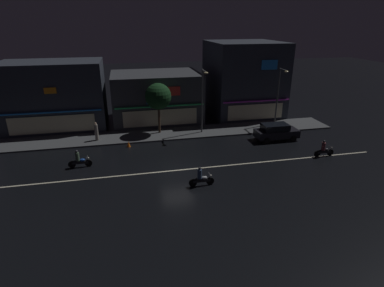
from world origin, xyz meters
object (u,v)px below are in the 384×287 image
at_px(parked_car_near_kerb, 276,132).
at_px(motorcycle_lead, 79,160).
at_px(motorcycle_opposite_lane, 201,178).
at_px(traffic_cone, 129,144).
at_px(streetlamp_mid, 279,92).
at_px(motorcycle_following, 324,150).
at_px(pedestrian_on_sidewalk, 96,132).
at_px(streetlamp_west, 203,96).

relative_size(parked_car_near_kerb, motorcycle_lead, 2.26).
bearing_deg(parked_car_near_kerb, motorcycle_opposite_lane, 37.99).
bearing_deg(traffic_cone, streetlamp_mid, 10.40).
distance_m(motorcycle_following, motorcycle_opposite_lane, 12.23).
bearing_deg(traffic_cone, motorcycle_lead, -137.84).
bearing_deg(motorcycle_following, pedestrian_on_sidewalk, 152.55).
height_order(streetlamp_west, parked_car_near_kerb, streetlamp_west).
relative_size(pedestrian_on_sidewalk, traffic_cone, 3.35).
bearing_deg(motorcycle_lead, motorcycle_opposite_lane, -32.00).
relative_size(streetlamp_west, traffic_cone, 12.05).
bearing_deg(pedestrian_on_sidewalk, traffic_cone, -65.53).
height_order(parked_car_near_kerb, traffic_cone, parked_car_near_kerb).
xyz_separation_m(streetlamp_west, streetlamp_mid, (8.99, 1.02, -0.16)).
bearing_deg(pedestrian_on_sidewalk, motorcycle_following, -52.68).
relative_size(streetlamp_west, motorcycle_lead, 3.49).
distance_m(motorcycle_lead, motorcycle_following, 21.03).
bearing_deg(parked_car_near_kerb, motorcycle_following, 115.73).
distance_m(streetlamp_west, motorcycle_opposite_lane, 11.73).
relative_size(parked_car_near_kerb, traffic_cone, 7.82).
bearing_deg(motorcycle_opposite_lane, motorcycle_lead, -23.81).
xyz_separation_m(parked_car_near_kerb, motorcycle_lead, (-18.64, -2.40, -0.24)).
height_order(parked_car_near_kerb, motorcycle_lead, parked_car_near_kerb).
distance_m(pedestrian_on_sidewalk, motorcycle_lead, 5.88).
relative_size(motorcycle_lead, motorcycle_opposite_lane, 1.00).
bearing_deg(traffic_cone, streetlamp_west, 14.81).
height_order(streetlamp_mid, pedestrian_on_sidewalk, streetlamp_mid).
relative_size(streetlamp_west, motorcycle_following, 3.49).
bearing_deg(pedestrian_on_sidewalk, streetlamp_mid, -27.75).
height_order(streetlamp_west, pedestrian_on_sidewalk, streetlamp_west).
bearing_deg(parked_car_near_kerb, traffic_cone, -4.97).
xyz_separation_m(streetlamp_mid, motorcycle_following, (0.08, -9.05, -3.29)).
bearing_deg(motorcycle_opposite_lane, parked_car_near_kerb, -136.18).
relative_size(streetlamp_west, parked_car_near_kerb, 1.54).
xyz_separation_m(streetlamp_west, pedestrian_on_sidewalk, (-10.79, 0.06, -3.09)).
distance_m(motorcycle_opposite_lane, traffic_cone, 10.10).
height_order(pedestrian_on_sidewalk, traffic_cone, pedestrian_on_sidewalk).
bearing_deg(motorcycle_opposite_lane, pedestrian_on_sidewalk, -48.01).
height_order(pedestrian_on_sidewalk, motorcycle_opposite_lane, pedestrian_on_sidewalk).
xyz_separation_m(streetlamp_west, motorcycle_following, (9.08, -8.02, -3.45)).
bearing_deg(streetlamp_west, parked_car_near_kerb, -26.01).
relative_size(motorcycle_following, traffic_cone, 3.45).
bearing_deg(motorcycle_lead, pedestrian_on_sidewalk, 77.50).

